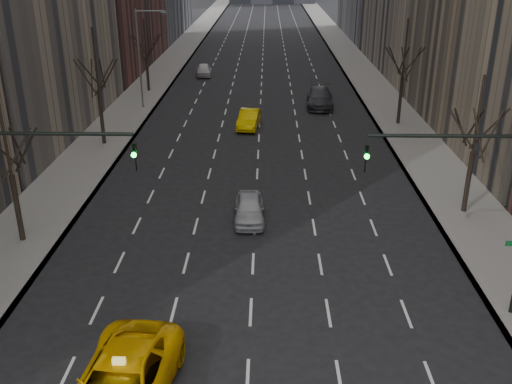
{
  "coord_description": "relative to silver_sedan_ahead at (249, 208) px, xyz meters",
  "views": [
    {
      "loc": [
        0.6,
        -8.0,
        13.99
      ],
      "look_at": [
        0.13,
        16.63,
        3.5
      ],
      "focal_mm": 40.0,
      "sensor_mm": 36.0,
      "label": 1
    }
  ],
  "objects": [
    {
      "name": "sidewalk_left",
      "position": [
        -11.93,
        49.13,
        -0.62
      ],
      "size": [
        4.5,
        320.0,
        0.15
      ],
      "primitive_type": "cube",
      "color": "slate",
      "rests_on": "ground"
    },
    {
      "name": "sidewalk_right",
      "position": [
        12.57,
        49.13,
        -0.62
      ],
      "size": [
        4.5,
        320.0,
        0.15
      ],
      "primitive_type": "cube",
      "color": "slate",
      "rests_on": "ground"
    },
    {
      "name": "tree_lw_b",
      "position": [
        -11.68,
        -2.87,
        3.02
      ],
      "size": [
        3.36,
        3.5,
        7.82
      ],
      "color": "black",
      "rests_on": "ground"
    },
    {
      "name": "tree_lw_c",
      "position": [
        -11.68,
        13.13,
        3.34
      ],
      "size": [
        3.36,
        3.5,
        8.74
      ],
      "color": "black",
      "rests_on": "ground"
    },
    {
      "name": "tree_lw_d",
      "position": [
        -11.68,
        31.13,
        2.86
      ],
      "size": [
        3.36,
        3.5,
        7.36
      ],
      "color": "black",
      "rests_on": "ground"
    },
    {
      "name": "tree_rw_b",
      "position": [
        12.32,
        1.13,
        3.02
      ],
      "size": [
        3.36,
        3.5,
        7.82
      ],
      "color": "black",
      "rests_on": "ground"
    },
    {
      "name": "tree_rw_c",
      "position": [
        12.32,
        19.13,
        3.34
      ],
      "size": [
        3.36,
        3.5,
        8.74
      ],
      "color": "black",
      "rests_on": "ground"
    },
    {
      "name": "traffic_mast_left",
      "position": [
        -8.78,
        -8.87,
        4.79
      ],
      "size": [
        6.69,
        0.39,
        8.0
      ],
      "color": "black",
      "rests_on": "ground"
    },
    {
      "name": "traffic_mast_right",
      "position": [
        9.43,
        -8.87,
        4.79
      ],
      "size": [
        6.69,
        0.39,
        8.0
      ],
      "color": "black",
      "rests_on": "ground"
    },
    {
      "name": "streetlight_far",
      "position": [
        -10.52,
        24.13,
        4.92
      ],
      "size": [
        2.83,
        0.22,
        9.0
      ],
      "color": "slate",
      "rests_on": "ground"
    },
    {
      "name": "silver_sedan_ahead",
      "position": [
        0.0,
        0.0,
        0.0
      ],
      "size": [
        1.78,
        4.14,
        1.39
      ],
      "primitive_type": "imported",
      "rotation": [
        0.0,
        0.0,
        0.03
      ],
      "color": "#A5A8AE",
      "rests_on": "ground"
    },
    {
      "name": "far_taxi",
      "position": [
        -0.55,
        18.06,
        0.06
      ],
      "size": [
        2.08,
        4.71,
        1.51
      ],
      "primitive_type": "imported",
      "rotation": [
        0.0,
        0.0,
        -0.11
      ],
      "color": "#E6BF04",
      "rests_on": "ground"
    },
    {
      "name": "far_suv_grey",
      "position": [
        6.03,
        25.24,
        0.18
      ],
      "size": [
        2.77,
        6.16,
        1.75
      ],
      "primitive_type": "imported",
      "rotation": [
        0.0,
        0.0,
        -0.05
      ],
      "color": "#2D2D32",
      "rests_on": "ground"
    },
    {
      "name": "far_car_white",
      "position": [
        -6.66,
        39.6,
        0.01
      ],
      "size": [
        1.98,
        4.28,
        1.42
      ],
      "primitive_type": "imported",
      "rotation": [
        0.0,
        0.0,
        0.08
      ],
      "color": "silver",
      "rests_on": "ground"
    }
  ]
}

